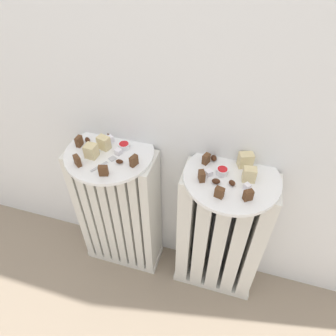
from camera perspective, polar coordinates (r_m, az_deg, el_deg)
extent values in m
plane|color=gray|center=(1.39, -3.68, -26.90)|extent=(6.00, 6.00, 0.00)
cube|color=silver|center=(1.54, -7.79, -14.94)|extent=(0.33, 0.14, 0.03)
cube|color=silver|center=(1.34, -14.73, -6.05)|extent=(0.03, 0.14, 0.59)
cube|color=silver|center=(1.32, -13.17, -6.48)|extent=(0.03, 0.14, 0.59)
cube|color=silver|center=(1.31, -11.56, -6.91)|extent=(0.03, 0.14, 0.59)
cube|color=silver|center=(1.29, -9.91, -7.34)|extent=(0.03, 0.14, 0.59)
cube|color=silver|center=(1.28, -8.22, -7.78)|extent=(0.03, 0.14, 0.59)
cube|color=silver|center=(1.27, -6.50, -8.22)|extent=(0.03, 0.14, 0.59)
cube|color=silver|center=(1.26, -4.74, -8.66)|extent=(0.03, 0.14, 0.59)
cube|color=silver|center=(1.25, -2.94, -9.10)|extent=(0.03, 0.14, 0.59)
cube|color=silver|center=(1.48, 8.27, -18.86)|extent=(0.33, 0.14, 0.03)
cube|color=silver|center=(1.22, 3.58, -10.62)|extent=(0.05, 0.14, 0.59)
cube|color=silver|center=(1.22, 6.64, -11.28)|extent=(0.05, 0.14, 0.59)
cube|color=silver|center=(1.21, 9.74, -11.91)|extent=(0.05, 0.14, 0.59)
cube|color=silver|center=(1.22, 12.85, -12.51)|extent=(0.05, 0.14, 0.59)
cube|color=silver|center=(1.22, 15.95, -13.07)|extent=(0.05, 0.14, 0.59)
cylinder|color=white|center=(1.07, -10.80, 2.72)|extent=(0.31, 0.31, 0.01)
cylinder|color=white|center=(0.99, 11.75, -1.77)|extent=(0.31, 0.31, 0.01)
cube|color=#56351E|center=(1.11, -16.18, 4.78)|extent=(0.02, 0.03, 0.04)
cube|color=#56351E|center=(1.03, -16.48, 1.31)|extent=(0.03, 0.03, 0.04)
cube|color=#56351E|center=(0.98, -11.92, -0.49)|extent=(0.03, 0.02, 0.04)
cube|color=#56351E|center=(0.99, -6.37, 1.33)|extent=(0.02, 0.03, 0.04)
cube|color=beige|center=(1.07, -11.84, 4.61)|extent=(0.05, 0.04, 0.05)
cube|color=beige|center=(1.05, -14.09, 3.09)|extent=(0.04, 0.04, 0.05)
cube|color=white|center=(1.05, -9.21, 3.00)|extent=(0.03, 0.03, 0.02)
cube|color=white|center=(1.11, -10.79, 5.26)|extent=(0.03, 0.03, 0.02)
ellipsoid|color=#3D1E0F|center=(1.01, -9.01, 1.20)|extent=(0.03, 0.02, 0.01)
ellipsoid|color=#3D1E0F|center=(1.12, -14.72, 5.05)|extent=(0.03, 0.03, 0.02)
ellipsoid|color=#3D1E0F|center=(1.14, -10.73, 6.33)|extent=(0.03, 0.02, 0.02)
cylinder|color=white|center=(1.07, -8.16, 4.09)|extent=(0.04, 0.04, 0.02)
cylinder|color=red|center=(1.07, -8.19, 4.31)|extent=(0.03, 0.03, 0.01)
cube|color=#56351E|center=(1.00, 7.11, 1.69)|extent=(0.03, 0.03, 0.03)
cube|color=#56351E|center=(0.94, 6.27, -1.49)|extent=(0.03, 0.03, 0.03)
cube|color=#56351E|center=(0.90, 9.52, -4.51)|extent=(0.03, 0.02, 0.03)
cube|color=#56351E|center=(0.91, 14.66, -4.90)|extent=(0.03, 0.03, 0.03)
cube|color=beige|center=(0.97, 14.87, -1.18)|extent=(0.04, 0.03, 0.05)
cube|color=beige|center=(1.01, 14.21, 1.46)|extent=(0.05, 0.04, 0.05)
cube|color=white|center=(0.95, 14.47, -3.33)|extent=(0.03, 0.03, 0.02)
cube|color=white|center=(0.97, 7.54, -0.90)|extent=(0.03, 0.03, 0.02)
ellipsoid|color=#3D1E0F|center=(0.95, 11.81, -2.72)|extent=(0.03, 0.03, 0.02)
ellipsoid|color=#3D1E0F|center=(1.02, 8.49, 1.84)|extent=(0.03, 0.03, 0.02)
ellipsoid|color=#3D1E0F|center=(0.95, 8.90, -2.44)|extent=(0.03, 0.02, 0.02)
cylinder|color=white|center=(0.98, 10.02, -0.64)|extent=(0.04, 0.04, 0.02)
cylinder|color=red|center=(0.97, 10.06, -0.40)|extent=(0.03, 0.03, 0.01)
cube|color=#B7B7BC|center=(1.02, -12.68, 0.27)|extent=(0.04, 0.06, 0.00)
cube|color=#B7B7BC|center=(1.04, -10.28, 1.73)|extent=(0.03, 0.03, 0.00)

